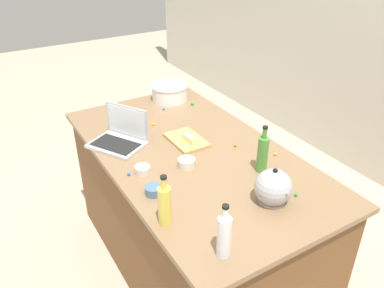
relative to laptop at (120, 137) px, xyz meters
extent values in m
plane|color=#B7A88E|center=(0.30, 0.32, -0.95)|extent=(12.00, 12.00, 0.00)
cube|color=brown|center=(0.30, 0.32, -0.51)|extent=(1.74, 0.93, 0.87)
cube|color=#846647|center=(0.30, 0.32, -0.06)|extent=(1.80, 0.99, 0.03)
cube|color=#B7B7BC|center=(0.02, -0.03, -0.04)|extent=(0.38, 0.34, 0.02)
cube|color=black|center=(0.02, -0.04, -0.03)|extent=(0.31, 0.27, 0.00)
cube|color=#B7B7BC|center=(-0.04, 0.07, 0.07)|extent=(0.27, 0.16, 0.20)
cube|color=silver|center=(-0.04, 0.06, 0.07)|extent=(0.24, 0.14, 0.18)
cylinder|color=white|center=(-0.44, 0.57, 0.01)|extent=(0.26, 0.26, 0.11)
cylinder|color=black|center=(-0.44, 0.57, 0.01)|extent=(0.21, 0.21, 0.10)
torus|color=white|center=(-0.44, 0.57, 0.06)|extent=(0.27, 0.27, 0.02)
cylinder|color=#DBC64C|center=(0.77, -0.10, 0.05)|extent=(0.06, 0.06, 0.19)
cylinder|color=#DBC64C|center=(0.77, -0.10, 0.17)|extent=(0.03, 0.03, 0.05)
cylinder|color=black|center=(0.77, -0.10, 0.20)|extent=(0.03, 0.03, 0.01)
cylinder|color=#4C8C38|center=(0.66, 0.54, 0.05)|extent=(0.06, 0.06, 0.20)
cylinder|color=#4C8C38|center=(0.66, 0.54, 0.18)|extent=(0.02, 0.02, 0.06)
cylinder|color=black|center=(0.66, 0.54, 0.22)|extent=(0.03, 0.03, 0.01)
cylinder|color=white|center=(1.06, 0.01, 0.05)|extent=(0.06, 0.06, 0.19)
cylinder|color=white|center=(1.06, 0.01, 0.17)|extent=(0.02, 0.02, 0.05)
cylinder|color=black|center=(1.06, 0.01, 0.20)|extent=(0.03, 0.03, 0.01)
cylinder|color=#ADADB2|center=(0.90, 0.41, -0.04)|extent=(0.13, 0.13, 0.01)
sphere|color=#ADADB2|center=(0.90, 0.41, 0.03)|extent=(0.18, 0.18, 0.18)
cone|color=#ADADB2|center=(0.98, 0.41, 0.05)|extent=(0.08, 0.03, 0.07)
sphere|color=black|center=(0.90, 0.41, 0.13)|extent=(0.02, 0.02, 0.02)
cube|color=tan|center=(0.18, 0.35, -0.04)|extent=(0.28, 0.18, 0.02)
cube|color=#F4E58C|center=(0.22, 0.35, -0.01)|extent=(0.11, 0.04, 0.04)
cylinder|color=beige|center=(0.42, 0.21, -0.02)|extent=(0.10, 0.10, 0.05)
cylinder|color=beige|center=(0.36, -0.02, -0.03)|extent=(0.08, 0.08, 0.04)
cylinder|color=slate|center=(0.55, -0.05, -0.03)|extent=(0.09, 0.09, 0.04)
sphere|color=blue|center=(-0.29, 0.45, -0.04)|extent=(0.02, 0.02, 0.02)
sphere|color=green|center=(-0.26, 0.66, -0.04)|extent=(0.02, 0.02, 0.02)
sphere|color=yellow|center=(0.58, 0.71, -0.04)|extent=(0.02, 0.02, 0.02)
sphere|color=orange|center=(0.39, 0.57, -0.04)|extent=(0.02, 0.02, 0.02)
sphere|color=yellow|center=(-0.12, 0.28, -0.04)|extent=(0.02, 0.02, 0.02)
sphere|color=blue|center=(0.34, -0.09, -0.04)|extent=(0.02, 0.02, 0.02)
sphere|color=green|center=(0.93, 0.54, -0.04)|extent=(0.02, 0.02, 0.02)
camera|label=1|loc=(1.99, -0.69, 1.13)|focal=36.73mm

